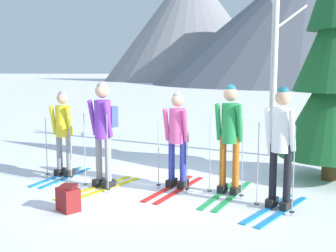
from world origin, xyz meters
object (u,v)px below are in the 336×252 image
(backpack_on_snow_front, at_px, (68,198))
(pine_tree_near, at_px, (335,65))
(skier_in_pink, at_px, (177,137))
(skier_in_green, at_px, (230,134))
(skier_in_yellow, at_px, (63,130))
(skier_in_white, at_px, (281,142))
(skier_in_purple, at_px, (103,128))
(birch_tree_tall, at_px, (274,68))

(backpack_on_snow_front, bearing_deg, pine_tree_near, 29.65)
(skier_in_pink, bearing_deg, skier_in_green, -14.11)
(skier_in_yellow, xyz_separation_m, pine_tree_near, (4.98, 0.50, 1.22))
(skier_in_white, bearing_deg, skier_in_yellow, 161.20)
(skier_in_yellow, xyz_separation_m, skier_in_purple, (0.99, -0.61, 0.15))
(skier_in_yellow, height_order, pine_tree_near, pine_tree_near)
(skier_in_white, relative_size, backpack_on_snow_front, 4.52)
(skier_in_green, distance_m, skier_in_white, 0.97)
(skier_in_purple, xyz_separation_m, backpack_on_snow_front, (-0.16, -1.25, -0.86))
(pine_tree_near, xyz_separation_m, birch_tree_tall, (-0.85, 2.12, -0.04))
(skier_in_white, relative_size, birch_tree_tall, 0.44)
(skier_in_yellow, height_order, birch_tree_tall, birch_tree_tall)
(pine_tree_near, bearing_deg, birch_tree_tall, 111.94)
(skier_in_yellow, relative_size, backpack_on_snow_front, 4.12)
(skier_in_yellow, distance_m, birch_tree_tall, 5.03)
(skier_in_purple, bearing_deg, skier_in_pink, 7.10)
(skier_in_green, height_order, backpack_on_snow_front, skier_in_green)
(skier_in_yellow, distance_m, skier_in_white, 4.09)
(skier_in_purple, xyz_separation_m, skier_in_white, (2.88, -0.70, -0.05))
(skier_in_purple, bearing_deg, skier_in_green, -1.79)
(skier_in_purple, bearing_deg, pine_tree_near, 15.61)
(skier_in_purple, bearing_deg, birch_tree_tall, 45.79)
(pine_tree_near, relative_size, birch_tree_tall, 1.14)
(skier_in_pink, bearing_deg, skier_in_yellow, 168.51)
(skier_in_pink, distance_m, birch_tree_tall, 3.80)
(skier_in_yellow, distance_m, pine_tree_near, 5.16)
(skier_in_green, xyz_separation_m, skier_in_white, (0.74, -0.64, 0.00))
(skier_in_purple, relative_size, birch_tree_tall, 0.45)
(backpack_on_snow_front, bearing_deg, skier_in_white, 10.12)
(skier_in_purple, distance_m, skier_in_white, 2.97)
(skier_in_pink, distance_m, pine_tree_near, 3.15)
(skier_in_green, xyz_separation_m, backpack_on_snow_front, (-2.30, -1.18, -0.82))
(skier_in_white, height_order, backpack_on_snow_front, skier_in_white)
(skier_in_pink, height_order, birch_tree_tall, birch_tree_tall)
(pine_tree_near, bearing_deg, skier_in_pink, -160.69)
(birch_tree_tall, bearing_deg, skier_in_white, -93.83)
(pine_tree_near, distance_m, birch_tree_tall, 2.28)
(backpack_on_snow_front, bearing_deg, skier_in_pink, 44.83)
(birch_tree_tall, relative_size, backpack_on_snow_front, 10.15)
(skier_in_green, distance_m, pine_tree_near, 2.47)
(skier_in_pink, height_order, skier_in_white, skier_in_white)
(backpack_on_snow_front, bearing_deg, birch_tree_tall, 53.61)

